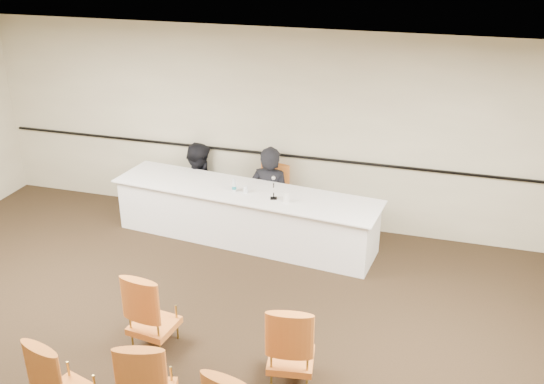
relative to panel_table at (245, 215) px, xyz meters
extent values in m
plane|color=white|center=(0.54, -3.17, 2.60)|extent=(10.00, 10.00, 0.00)
cube|color=#B2AA8C|center=(0.54, 0.83, 1.10)|extent=(10.00, 0.04, 3.00)
cube|color=black|center=(0.54, 0.79, 0.70)|extent=(9.80, 0.04, 0.03)
imported|color=black|center=(0.22, 0.56, 0.00)|extent=(0.68, 0.46, 1.81)
imported|color=black|center=(-1.02, 0.70, -0.07)|extent=(1.02, 0.91, 1.72)
cube|color=white|center=(0.52, -0.05, 0.40)|extent=(0.36, 0.31, 0.00)
cylinder|color=white|center=(0.05, -0.07, 0.45)|extent=(0.09, 0.09, 0.10)
cylinder|color=white|center=(0.69, -0.21, 0.47)|extent=(0.11, 0.11, 0.13)
camera|label=1|loc=(2.65, -7.56, 3.95)|focal=40.00mm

